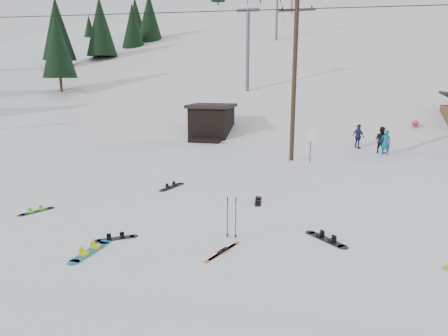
# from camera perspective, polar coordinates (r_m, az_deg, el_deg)

# --- Properties ---
(ground) EXTENTS (200.00, 200.00, 0.00)m
(ground) POSITION_cam_1_polar(r_m,az_deg,el_deg) (11.34, -7.99, -12.25)
(ground) COLOR white
(ground) RESTS_ON ground
(ski_slope) EXTENTS (60.00, 85.24, 65.97)m
(ski_slope) POSITION_cam_1_polar(r_m,az_deg,el_deg) (66.70, 10.89, -2.05)
(ski_slope) COLOR silver
(ski_slope) RESTS_ON ground
(ridge_left) EXTENTS (47.54, 95.03, 58.38)m
(ridge_left) POSITION_cam_1_polar(r_m,az_deg,el_deg) (71.80, -19.52, -0.69)
(ridge_left) COLOR white
(ridge_left) RESTS_ON ground
(treeline_left) EXTENTS (20.00, 64.00, 10.00)m
(treeline_left) POSITION_cam_1_polar(r_m,az_deg,el_deg) (62.59, -22.86, 7.39)
(treeline_left) COLOR black
(treeline_left) RESTS_ON ground
(treeline_crest) EXTENTS (50.00, 6.00, 10.00)m
(treeline_crest) POSITION_cam_1_polar(r_m,az_deg,el_deg) (95.64, 12.59, 9.59)
(treeline_crest) COLOR black
(treeline_crest) RESTS_ON ski_slope
(utility_pole) EXTENTS (2.00, 0.26, 9.00)m
(utility_pole) POSITION_cam_1_polar(r_m,az_deg,el_deg) (23.53, 10.00, 12.35)
(utility_pole) COLOR #3A2819
(utility_pole) RESTS_ON ground
(trail_sign) EXTENTS (0.50, 0.09, 1.85)m
(trail_sign) POSITION_cam_1_polar(r_m,az_deg,el_deg) (23.29, 12.28, 3.83)
(trail_sign) COLOR #595B60
(trail_sign) RESTS_ON ground
(lift_hut) EXTENTS (3.40, 4.10, 2.75)m
(lift_hut) POSITION_cam_1_polar(r_m,az_deg,el_deg) (31.89, -1.79, 6.61)
(lift_hut) COLOR black
(lift_hut) RESTS_ON ground
(lift_tower_near) EXTENTS (2.20, 0.36, 8.00)m
(lift_tower_near) POSITION_cam_1_polar(r_m,az_deg,el_deg) (40.37, 3.42, 17.11)
(lift_tower_near) COLOR #595B60
(lift_tower_near) RESTS_ON ski_slope
(lift_tower_mid) EXTENTS (2.20, 0.36, 8.00)m
(lift_tower_mid) POSITION_cam_1_polar(r_m,az_deg,el_deg) (60.74, 7.58, 21.72)
(lift_tower_mid) COLOR #595B60
(lift_tower_mid) RESTS_ON ski_slope
(hero_snowboard) EXTENTS (0.41, 1.71, 0.12)m
(hero_snowboard) POSITION_cam_1_polar(r_m,az_deg,el_deg) (12.01, -18.59, -11.19)
(hero_snowboard) COLOR #17699B
(hero_snowboard) RESTS_ON ground
(hero_skis) EXTENTS (0.63, 1.57, 0.08)m
(hero_skis) POSITION_cam_1_polar(r_m,az_deg,el_deg) (11.40, -0.22, -11.83)
(hero_skis) COLOR #B63B12
(hero_skis) RESTS_ON ground
(ski_poles) EXTENTS (0.35, 0.09, 1.27)m
(ski_poles) POSITION_cam_1_polar(r_m,az_deg,el_deg) (12.17, 1.10, -7.04)
(ski_poles) COLOR black
(ski_poles) RESTS_ON ground
(board_scatter_a) EXTENTS (1.13, 0.87, 0.09)m
(board_scatter_a) POSITION_cam_1_polar(r_m,az_deg,el_deg) (12.70, -15.21, -9.65)
(board_scatter_a) COLOR black
(board_scatter_a) RESTS_ON ground
(board_scatter_b) EXTENTS (0.65, 1.61, 0.12)m
(board_scatter_b) POSITION_cam_1_polar(r_m,az_deg,el_deg) (17.96, -7.44, -2.65)
(board_scatter_b) COLOR black
(board_scatter_b) RESTS_ON ground
(board_scatter_c) EXTENTS (0.74, 1.24, 0.09)m
(board_scatter_c) POSITION_cam_1_polar(r_m,az_deg,el_deg) (16.16, -25.20, -5.58)
(board_scatter_c) COLOR black
(board_scatter_c) RESTS_ON ground
(board_scatter_d) EXTENTS (1.27, 1.20, 0.11)m
(board_scatter_d) POSITION_cam_1_polar(r_m,az_deg,el_deg) (12.58, 14.36, -9.80)
(board_scatter_d) COLOR black
(board_scatter_d) RESTS_ON ground
(board_scatter_f) EXTENTS (0.41, 1.33, 0.09)m
(board_scatter_f) POSITION_cam_1_polar(r_m,az_deg,el_deg) (15.84, 4.90, -4.72)
(board_scatter_f) COLOR black
(board_scatter_f) RESTS_ON ground
(skier_teal) EXTENTS (0.59, 0.40, 1.60)m
(skier_teal) POSITION_cam_1_polar(r_m,az_deg,el_deg) (27.06, 22.08, 3.38)
(skier_teal) COLOR #0C577B
(skier_teal) RESTS_ON ground
(skier_dark) EXTENTS (1.05, 1.00, 1.71)m
(skier_dark) POSITION_cam_1_polar(r_m,az_deg,el_deg) (27.81, 21.52, 3.77)
(skier_dark) COLOR black
(skier_dark) RESTS_ON ground
(skier_pink) EXTENTS (1.28, 1.11, 1.71)m
(skier_pink) POSITION_cam_1_polar(r_m,az_deg,el_deg) (33.03, 25.52, 4.70)
(skier_pink) COLOR #D74B68
(skier_pink) RESTS_ON ground
(skier_navy) EXTENTS (0.97, 1.00, 1.68)m
(skier_navy) POSITION_cam_1_polar(r_m,az_deg,el_deg) (28.97, 18.64, 4.29)
(skier_navy) COLOR #1C1F47
(skier_navy) RESTS_ON ground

